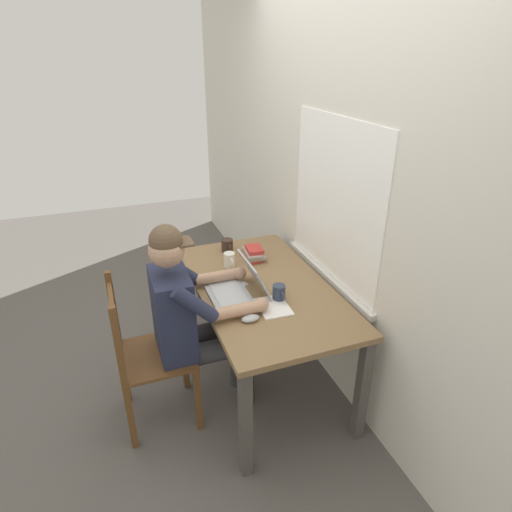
# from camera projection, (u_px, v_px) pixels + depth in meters

# --- Properties ---
(ground_plane) EXTENTS (8.00, 8.00, 0.00)m
(ground_plane) POSITION_uv_depth(u_px,v_px,m) (261.00, 377.00, 2.97)
(ground_plane) COLOR #56514C
(back_wall) EXTENTS (6.00, 0.08, 2.60)m
(back_wall) POSITION_uv_depth(u_px,v_px,m) (336.00, 189.00, 2.55)
(back_wall) COLOR silver
(back_wall) RESTS_ON ground
(desk) EXTENTS (1.42, 0.78, 0.73)m
(desk) POSITION_uv_depth(u_px,v_px,m) (262.00, 298.00, 2.69)
(desk) COLOR olive
(desk) RESTS_ON ground
(seated_person) EXTENTS (0.50, 0.60, 1.25)m
(seated_person) POSITION_uv_depth(u_px,v_px,m) (192.00, 314.00, 2.45)
(seated_person) COLOR #232842
(seated_person) RESTS_ON ground
(wooden_chair) EXTENTS (0.42, 0.42, 0.94)m
(wooden_chair) POSITION_uv_depth(u_px,v_px,m) (146.00, 356.00, 2.46)
(wooden_chair) COLOR brown
(wooden_chair) RESTS_ON ground
(laptop) EXTENTS (0.33, 0.33, 0.22)m
(laptop) POSITION_uv_depth(u_px,v_px,m) (239.00, 286.00, 2.53)
(laptop) COLOR #ADAFB2
(laptop) RESTS_ON desk
(computer_mouse) EXTENTS (0.06, 0.10, 0.03)m
(computer_mouse) POSITION_uv_depth(u_px,v_px,m) (250.00, 318.00, 2.29)
(computer_mouse) COLOR #ADAFB2
(computer_mouse) RESTS_ON desk
(coffee_mug_white) EXTENTS (0.11, 0.08, 0.10)m
(coffee_mug_white) POSITION_uv_depth(u_px,v_px,m) (230.00, 260.00, 2.84)
(coffee_mug_white) COLOR silver
(coffee_mug_white) RESTS_ON desk
(coffee_mug_dark) EXTENTS (0.11, 0.07, 0.09)m
(coffee_mug_dark) POSITION_uv_depth(u_px,v_px,m) (279.00, 293.00, 2.47)
(coffee_mug_dark) COLOR #2D384C
(coffee_mug_dark) RESTS_ON desk
(coffee_mug_spare) EXTENTS (0.12, 0.08, 0.09)m
(coffee_mug_spare) POSITION_uv_depth(u_px,v_px,m) (227.00, 246.00, 3.06)
(coffee_mug_spare) COLOR #38281E
(coffee_mug_spare) RESTS_ON desk
(book_stack_main) EXTENTS (0.21, 0.14, 0.09)m
(book_stack_main) POSITION_uv_depth(u_px,v_px,m) (253.00, 253.00, 2.96)
(book_stack_main) COLOR #BC332D
(book_stack_main) RESTS_ON desk
(paper_pile_near_laptop) EXTENTS (0.23, 0.18, 0.01)m
(paper_pile_near_laptop) POSITION_uv_depth(u_px,v_px,m) (273.00, 307.00, 2.42)
(paper_pile_near_laptop) COLOR white
(paper_pile_near_laptop) RESTS_ON desk
(paper_pile_back_corner) EXTENTS (0.24, 0.22, 0.00)m
(paper_pile_back_corner) POSITION_uv_depth(u_px,v_px,m) (229.00, 282.00, 2.67)
(paper_pile_back_corner) COLOR white
(paper_pile_back_corner) RESTS_ON desk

